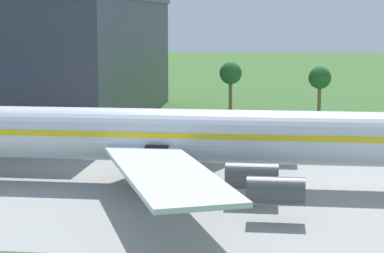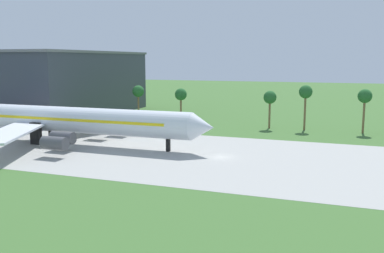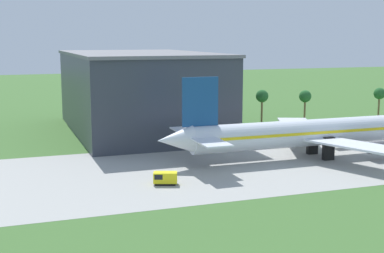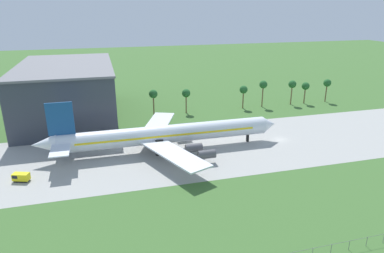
% 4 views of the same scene
% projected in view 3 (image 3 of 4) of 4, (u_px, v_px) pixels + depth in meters
% --- Properties ---
extents(jet_airliner, '(78.20, 53.41, 18.27)m').
position_uv_depth(jet_airliner, '(329.00, 132.00, 117.33)').
color(jet_airliner, silver).
rests_on(jet_airliner, ground_plane).
extents(baggage_tug, '(4.62, 3.28, 2.30)m').
position_uv_depth(baggage_tug, '(164.00, 178.00, 95.11)').
color(baggage_tug, black).
rests_on(baggage_tug, ground_plane).
extents(terminal_building, '(36.72, 61.20, 21.94)m').
position_uv_depth(terminal_building, '(139.00, 92.00, 149.15)').
color(terminal_building, '#333842').
rests_on(terminal_building, ground_plane).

